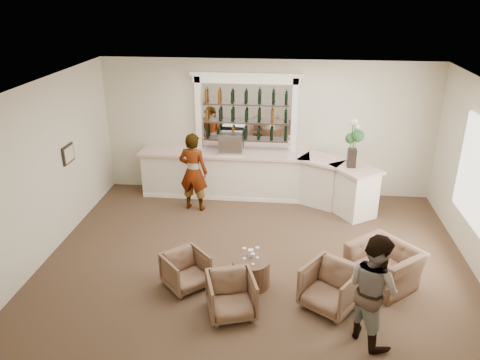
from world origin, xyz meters
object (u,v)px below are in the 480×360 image
(sommelier, at_px, (193,172))
(armchair_right, at_px, (330,287))
(cocktail_table, at_px, (251,272))
(armchair_center, at_px, (231,296))
(armchair_far, at_px, (384,266))
(flower_vase, at_px, (353,140))
(armchair_left, at_px, (186,270))
(bar_counter, at_px, (258,177))
(espresso_machine, at_px, (231,143))
(guest, at_px, (373,289))

(sommelier, xyz_separation_m, armchair_right, (2.89, -3.34, -0.55))
(cocktail_table, xyz_separation_m, armchair_center, (-0.24, -0.82, 0.09))
(cocktail_table, height_order, armchair_far, armchair_far)
(armchair_center, distance_m, flower_vase, 4.65)
(armchair_left, relative_size, flower_vase, 0.63)
(armchair_center, relative_size, flower_vase, 0.68)
(flower_vase, bearing_deg, armchair_left, -134.01)
(bar_counter, height_order, armchair_right, bar_counter)
(armchair_right, bearing_deg, sommelier, 164.92)
(armchair_left, xyz_separation_m, armchair_right, (2.44, -0.30, 0.05))
(sommelier, bearing_deg, armchair_left, 108.15)
(cocktail_table, bearing_deg, armchair_left, -171.66)
(armchair_right, bearing_deg, espresso_machine, 151.31)
(espresso_machine, distance_m, flower_vase, 2.87)
(sommelier, relative_size, guest, 1.07)
(armchair_center, bearing_deg, bar_counter, 71.32)
(guest, distance_m, armchair_center, 2.17)
(sommelier, distance_m, armchair_center, 3.96)
(sommelier, bearing_deg, espresso_machine, -124.04)
(armchair_right, relative_size, flower_vase, 0.74)
(sommelier, bearing_deg, armchair_right, 140.55)
(armchair_far, bearing_deg, cocktail_table, -124.06)
(armchair_far, distance_m, espresso_machine, 4.70)
(cocktail_table, relative_size, sommelier, 0.35)
(sommelier, bearing_deg, flower_vase, -167.95)
(sommelier, height_order, armchair_left, sommelier)
(armchair_left, bearing_deg, guest, -61.03)
(armchair_far, distance_m, flower_vase, 3.09)
(cocktail_table, relative_size, armchair_right, 0.80)
(armchair_center, xyz_separation_m, armchair_far, (2.54, 1.11, 0.01))
(armchair_right, bearing_deg, cocktail_table, -165.43)
(armchair_center, bearing_deg, armchair_far, 6.30)
(flower_vase, bearing_deg, armchair_center, -119.88)
(guest, height_order, flower_vase, flower_vase)
(bar_counter, distance_m, espresso_machine, 1.06)
(cocktail_table, relative_size, guest, 0.38)
(armchair_left, relative_size, armchair_right, 0.85)
(bar_counter, relative_size, guest, 3.30)
(espresso_machine, xyz_separation_m, flower_vase, (2.77, -0.65, 0.38))
(bar_counter, bearing_deg, espresso_machine, 173.05)
(guest, distance_m, armchair_left, 3.16)
(cocktail_table, relative_size, armchair_left, 0.94)
(guest, bearing_deg, armchair_far, -51.18)
(guest, bearing_deg, bar_counter, -10.81)
(armchair_center, bearing_deg, flower_vase, 42.83)
(armchair_far, height_order, flower_vase, flower_vase)
(bar_counter, height_order, sommelier, sommelier)
(cocktail_table, distance_m, espresso_machine, 3.93)
(cocktail_table, xyz_separation_m, armchair_far, (2.30, 0.30, 0.10))
(cocktail_table, xyz_separation_m, sommelier, (-1.57, 2.88, 0.67))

